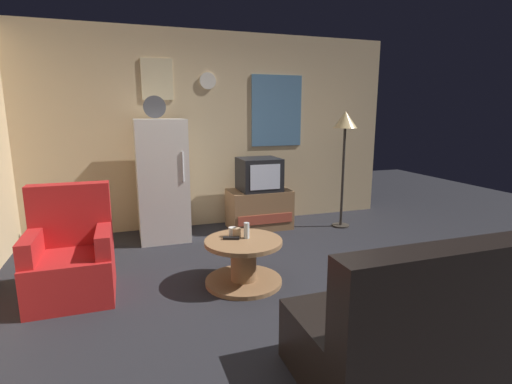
% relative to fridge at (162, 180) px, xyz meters
% --- Properties ---
extents(ground_plane, '(12.00, 12.00, 0.00)m').
position_rel_fridge_xyz_m(ground_plane, '(0.79, -1.96, -0.75)').
color(ground_plane, '#232328').
extents(wall_with_art, '(5.20, 0.12, 2.64)m').
position_rel_fridge_xyz_m(wall_with_art, '(0.80, 0.49, 0.57)').
color(wall_with_art, '#D1B284').
rests_on(wall_with_art, ground_plane).
extents(fridge, '(0.60, 0.62, 1.77)m').
position_rel_fridge_xyz_m(fridge, '(0.00, 0.00, 0.00)').
color(fridge, silver).
rests_on(fridge, ground_plane).
extents(tv_stand, '(0.84, 0.53, 0.53)m').
position_rel_fridge_xyz_m(tv_stand, '(1.30, 0.05, -0.49)').
color(tv_stand, '#8E6642').
rests_on(tv_stand, ground_plane).
extents(crt_tv, '(0.54, 0.51, 0.44)m').
position_rel_fridge_xyz_m(crt_tv, '(1.29, 0.05, -0.00)').
color(crt_tv, black).
rests_on(crt_tv, tv_stand).
extents(standing_lamp, '(0.32, 0.32, 1.59)m').
position_rel_fridge_xyz_m(standing_lamp, '(2.41, -0.27, 0.60)').
color(standing_lamp, '#332D28').
rests_on(standing_lamp, ground_plane).
extents(coffee_table, '(0.72, 0.72, 0.43)m').
position_rel_fridge_xyz_m(coffee_table, '(0.57, -1.61, -0.54)').
color(coffee_table, '#8E6642').
rests_on(coffee_table, ground_plane).
extents(wine_glass, '(0.05, 0.05, 0.15)m').
position_rel_fridge_xyz_m(wine_glass, '(0.61, -1.57, -0.25)').
color(wine_glass, silver).
rests_on(wine_glass, coffee_table).
extents(mug_ceramic_white, '(0.08, 0.08, 0.09)m').
position_rel_fridge_xyz_m(mug_ceramic_white, '(0.50, -1.48, -0.28)').
color(mug_ceramic_white, silver).
rests_on(mug_ceramic_white, coffee_table).
extents(mug_ceramic_tan, '(0.08, 0.08, 0.09)m').
position_rel_fridge_xyz_m(mug_ceramic_tan, '(0.53, -1.52, -0.28)').
color(mug_ceramic_tan, tan).
rests_on(mug_ceramic_tan, coffee_table).
extents(remote_control, '(0.16, 0.09, 0.02)m').
position_rel_fridge_xyz_m(remote_control, '(0.46, -1.56, -0.31)').
color(remote_control, black).
rests_on(remote_control, coffee_table).
extents(armchair, '(0.68, 0.68, 0.96)m').
position_rel_fridge_xyz_m(armchair, '(-0.91, -1.34, -0.42)').
color(armchair, red).
rests_on(armchair, ground_plane).
extents(couch, '(1.70, 0.80, 0.92)m').
position_rel_fridge_xyz_m(couch, '(1.32, -3.20, -0.44)').
color(couch, black).
rests_on(couch, ground_plane).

